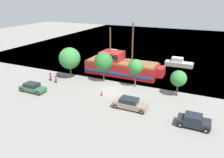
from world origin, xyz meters
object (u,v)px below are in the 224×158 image
at_px(pirate_ship, 121,66).
at_px(parked_car_curb_rear, 33,87).
at_px(moored_boat_dockside, 113,55).
at_px(pedestrian_walking_far, 51,76).
at_px(fire_hydrant, 102,94).
at_px(pedestrian_walking_near, 56,79).
at_px(moored_boat_outer, 179,63).
at_px(bench_promenade_east, 61,76).
at_px(parked_car_curb_front, 194,121).
at_px(parked_car_curb_mid, 130,104).

relative_size(pirate_ship, parked_car_curb_rear, 3.56).
relative_size(moored_boat_dockside, pedestrian_walking_far, 3.14).
relative_size(fire_hydrant, pedestrian_walking_near, 0.48).
relative_size(moored_boat_outer, bench_promenade_east, 3.06).
bearing_deg(bench_promenade_east, parked_car_curb_front, -16.10).
xyz_separation_m(pirate_ship, parked_car_curb_rear, (-9.79, -14.05, -0.89)).
distance_m(moored_boat_outer, parked_car_curb_rear, 31.09).
distance_m(pirate_ship, moored_boat_dockside, 12.98).
height_order(moored_boat_dockside, bench_promenade_east, moored_boat_dockside).
relative_size(moored_boat_dockside, pedestrian_walking_near, 3.53).
relative_size(moored_boat_outer, fire_hydrant, 7.85).
relative_size(parked_car_curb_front, pedestrian_walking_near, 2.40).
height_order(moored_boat_outer, bench_promenade_east, moored_boat_outer).
bearing_deg(moored_boat_outer, moored_boat_dockside, 176.92).
bearing_deg(parked_car_curb_mid, bench_promenade_east, 159.38).
relative_size(pirate_ship, bench_promenade_east, 7.92).
height_order(moored_boat_dockside, pedestrian_walking_near, moored_boat_dockside).
bearing_deg(pirate_ship, bench_promenade_east, -144.52).
relative_size(bench_promenade_east, pedestrian_walking_far, 1.10).
bearing_deg(pedestrian_walking_far, moored_boat_dockside, 79.87).
distance_m(bench_promenade_east, pedestrian_walking_near, 2.66).
bearing_deg(parked_car_curb_front, parked_car_curb_rear, -179.63).
bearing_deg(parked_car_curb_mid, pirate_ship, 117.23).
height_order(parked_car_curb_front, fire_hydrant, parked_car_curb_front).
bearing_deg(moored_boat_dockside, parked_car_curb_front, -48.91).
bearing_deg(moored_boat_outer, parked_car_curb_rear, -128.74).
height_order(fire_hydrant, bench_promenade_east, bench_promenade_east).
height_order(parked_car_curb_front, bench_promenade_east, parked_car_curb_front).
relative_size(moored_boat_outer, pedestrian_walking_near, 3.77).
distance_m(pirate_ship, parked_car_curb_rear, 17.15).
bearing_deg(pedestrian_walking_far, moored_boat_outer, 43.85).
xyz_separation_m(parked_car_curb_mid, pedestrian_walking_far, (-16.89, 3.90, 0.15)).
xyz_separation_m(pedestrian_walking_near, pedestrian_walking_far, (-1.46, 0.38, 0.11)).
distance_m(moored_boat_dockside, parked_car_curb_front, 33.13).
xyz_separation_m(moored_boat_dockside, parked_car_curb_rear, (-3.10, -25.13, 0.02)).
bearing_deg(bench_promenade_east, fire_hydrant, -20.75).
distance_m(pirate_ship, bench_promenade_east, 11.75).
bearing_deg(bench_promenade_east, pirate_ship, 35.48).
relative_size(moored_boat_outer, parked_car_curb_front, 1.57).
height_order(moored_boat_dockside, moored_boat_outer, moored_boat_outer).
relative_size(parked_car_curb_front, parked_car_curb_rear, 0.88).
height_order(pedestrian_walking_near, pedestrian_walking_far, pedestrian_walking_far).
xyz_separation_m(pirate_ship, pedestrian_walking_far, (-10.28, -8.95, -0.72)).
distance_m(moored_boat_outer, pedestrian_walking_far, 27.65).
height_order(moored_boat_dockside, fire_hydrant, moored_boat_dockside).
height_order(parked_car_curb_mid, fire_hydrant, parked_car_curb_mid).
bearing_deg(parked_car_curb_rear, bench_promenade_east, 87.81).
height_order(parked_car_curb_front, pedestrian_walking_near, pedestrian_walking_near).
height_order(moored_boat_outer, pedestrian_walking_near, moored_boat_outer).
relative_size(parked_car_curb_mid, pedestrian_walking_near, 2.97).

